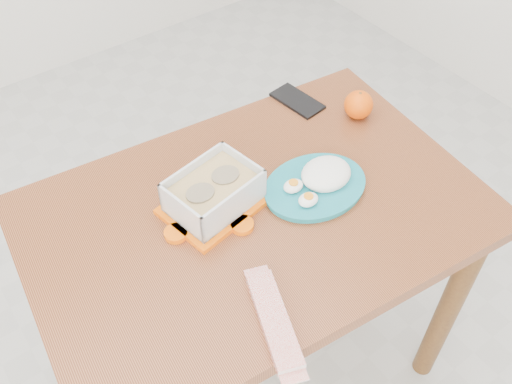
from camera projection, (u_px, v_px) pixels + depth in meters
ground at (227, 319)px, 1.95m from camera, size 3.50×3.50×0.00m
dining_table at (256, 242)px, 1.39m from camera, size 1.09×0.79×0.75m
food_container at (214, 193)px, 1.27m from camera, size 0.25×0.20×0.09m
orange_fruit at (359, 105)px, 1.50m from camera, size 0.08×0.08×0.08m
rice_plate at (319, 181)px, 1.33m from camera, size 0.27×0.27×0.07m
candy_bar at (274, 320)px, 1.09m from camera, size 0.12×0.22×0.02m
smartphone at (297, 101)px, 1.56m from camera, size 0.09×0.16×0.01m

